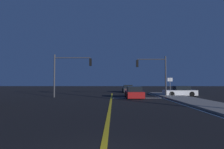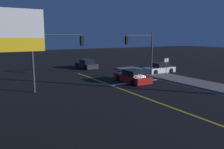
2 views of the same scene
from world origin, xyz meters
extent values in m
cube|color=gray|center=(7.81, 9.93, 0.07)|extent=(3.20, 35.74, 0.15)
cube|color=gold|center=(0.00, 9.93, 0.01)|extent=(0.20, 33.75, 0.01)
cube|color=silver|center=(5.96, 9.93, 0.01)|extent=(0.16, 33.75, 0.01)
cube|color=silver|center=(3.10, 18.35, 0.01)|extent=(6.21, 0.50, 0.01)
cube|color=#2D2D33|center=(2.82, 30.48, 0.44)|extent=(1.83, 4.49, 0.68)
cube|color=black|center=(2.83, 30.21, 1.04)|extent=(1.54, 2.08, 0.60)
cylinder|color=black|center=(1.98, 31.85, 0.32)|extent=(0.23, 0.64, 0.64)
cylinder|color=black|center=(3.61, 31.88, 0.32)|extent=(0.23, 0.64, 0.64)
cylinder|color=black|center=(2.03, 29.08, 0.32)|extent=(0.23, 0.64, 0.64)
cylinder|color=black|center=(3.66, 29.11, 0.32)|extent=(0.23, 0.64, 0.64)
sphere|color=#FFF4CC|center=(2.24, 32.64, 0.52)|extent=(0.18, 0.18, 0.18)
sphere|color=#FFF4CC|center=(3.33, 32.66, 0.52)|extent=(0.18, 0.18, 0.18)
sphere|color=red|center=(2.32, 28.29, 0.52)|extent=(0.14, 0.14, 0.14)
sphere|color=red|center=(3.40, 28.31, 0.52)|extent=(0.14, 0.14, 0.14)
cube|color=silver|center=(9.13, 21.64, 0.44)|extent=(4.18, 1.82, 0.68)
cube|color=black|center=(9.38, 21.64, 1.04)|extent=(1.93, 1.55, 0.60)
cylinder|color=black|center=(7.83, 20.82, 0.32)|extent=(0.64, 0.22, 0.64)
cylinder|color=black|center=(7.84, 22.49, 0.32)|extent=(0.64, 0.22, 0.64)
cylinder|color=black|center=(10.42, 20.80, 0.32)|extent=(0.64, 0.22, 0.64)
cylinder|color=black|center=(10.43, 22.47, 0.32)|extent=(0.64, 0.22, 0.64)
sphere|color=#FFF4CC|center=(7.10, 21.10, 0.52)|extent=(0.18, 0.18, 0.18)
sphere|color=#FFF4CC|center=(7.11, 22.21, 0.52)|extent=(0.18, 0.18, 0.18)
sphere|color=red|center=(11.16, 21.07, 0.52)|extent=(0.14, 0.14, 0.14)
sphere|color=red|center=(11.17, 22.18, 0.52)|extent=(0.14, 0.14, 0.14)
cube|color=maroon|center=(2.66, 18.55, 0.44)|extent=(1.91, 4.27, 0.68)
cube|color=black|center=(2.66, 18.30, 1.04)|extent=(1.61, 1.98, 0.60)
cylinder|color=black|center=(1.78, 19.85, 0.32)|extent=(0.23, 0.64, 0.64)
cylinder|color=black|center=(3.50, 19.88, 0.32)|extent=(0.23, 0.64, 0.64)
cylinder|color=black|center=(1.82, 17.22, 0.32)|extent=(0.23, 0.64, 0.64)
cylinder|color=black|center=(3.54, 17.25, 0.32)|extent=(0.23, 0.64, 0.64)
sphere|color=#FFF4CC|center=(2.06, 20.60, 0.52)|extent=(0.18, 0.18, 0.18)
sphere|color=#FFF4CC|center=(3.20, 20.62, 0.52)|extent=(0.18, 0.18, 0.18)
sphere|color=red|center=(2.12, 16.47, 0.52)|extent=(0.14, 0.14, 0.14)
sphere|color=red|center=(3.26, 16.49, 0.52)|extent=(0.14, 0.14, 0.14)
cylinder|color=#38383D|center=(7.01, 20.65, 2.61)|extent=(0.18, 0.18, 5.23)
cylinder|color=#38383D|center=(5.17, 20.65, 4.83)|extent=(3.67, 0.12, 0.12)
cube|color=black|center=(3.34, 20.65, 4.28)|extent=(0.28, 0.28, 0.90)
sphere|color=red|center=(3.34, 20.65, 4.55)|extent=(0.22, 0.22, 0.22)
sphere|color=#4C2D05|center=(3.34, 20.65, 4.28)|extent=(0.22, 0.22, 0.22)
sphere|color=#0A3814|center=(3.34, 20.65, 4.01)|extent=(0.22, 0.22, 0.22)
cylinder|color=#38383D|center=(-7.01, 19.25, 2.62)|extent=(0.18, 0.18, 5.25)
cylinder|color=#38383D|center=(-4.80, 19.25, 4.85)|extent=(4.42, 0.12, 0.12)
cube|color=black|center=(-2.59, 19.25, 4.30)|extent=(0.28, 0.28, 0.90)
sphere|color=red|center=(-2.59, 19.25, 4.57)|extent=(0.22, 0.22, 0.22)
sphere|color=#4C2D05|center=(-2.59, 19.25, 4.30)|extent=(0.22, 0.22, 0.22)
sphere|color=#0A3814|center=(-2.59, 19.25, 4.03)|extent=(0.22, 0.22, 0.22)
cylinder|color=slate|center=(6.71, 17.85, 1.20)|extent=(0.06, 0.06, 2.39)
cube|color=white|center=(6.71, 17.85, 2.14)|extent=(0.56, 0.07, 0.40)
camera|label=1|loc=(0.29, -3.18, 1.87)|focal=29.47mm
camera|label=2|loc=(-10.83, -0.18, 4.72)|focal=36.20mm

